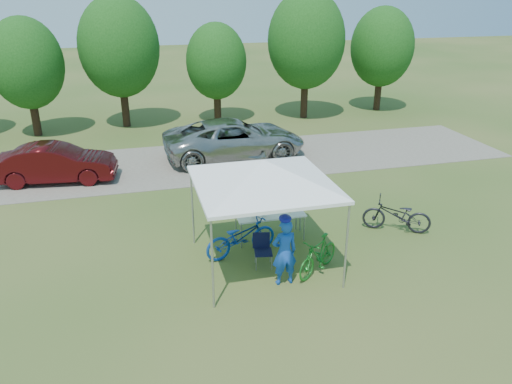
# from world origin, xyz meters

# --- Properties ---
(ground) EXTENTS (100.00, 100.00, 0.00)m
(ground) POSITION_xyz_m (0.00, 0.00, 0.00)
(ground) COLOR #2D5119
(ground) RESTS_ON ground
(gravel_strip) EXTENTS (24.00, 5.00, 0.02)m
(gravel_strip) POSITION_xyz_m (0.00, 8.00, 0.01)
(gravel_strip) COLOR gray
(gravel_strip) RESTS_ON ground
(canopy) EXTENTS (4.53, 4.53, 3.00)m
(canopy) POSITION_xyz_m (0.00, 0.00, 2.65)
(canopy) COLOR #A5A5AA
(canopy) RESTS_ON ground
(treeline) EXTENTS (24.89, 4.28, 6.30)m
(treeline) POSITION_xyz_m (-0.29, 14.05, 3.53)
(treeline) COLOR #382314
(treeline) RESTS_ON ground
(folding_table) EXTENTS (1.84, 0.77, 0.76)m
(folding_table) POSITION_xyz_m (0.53, 1.24, 0.71)
(folding_table) COLOR white
(folding_table) RESTS_ON ground
(folding_chair) EXTENTS (0.49, 0.51, 0.83)m
(folding_chair) POSITION_xyz_m (-0.02, -0.03, 0.49)
(folding_chair) COLOR black
(folding_chair) RESTS_ON ground
(cooler) EXTENTS (0.44, 0.30, 0.32)m
(cooler) POSITION_xyz_m (0.20, 1.24, 0.92)
(cooler) COLOR white
(cooler) RESTS_ON folding_table
(ice_cream_cup) EXTENTS (0.07, 0.07, 0.05)m
(ice_cream_cup) POSITION_xyz_m (1.06, 1.19, 0.79)
(ice_cream_cup) COLOR gold
(ice_cream_cup) RESTS_ON folding_table
(cyclist) EXTENTS (0.61, 0.42, 1.63)m
(cyclist) POSITION_xyz_m (0.24, -0.96, 0.81)
(cyclist) COLOR blue
(cyclist) RESTS_ON ground
(bike_blue) EXTENTS (2.05, 1.15, 1.02)m
(bike_blue) POSITION_xyz_m (-0.42, 0.59, 0.51)
(bike_blue) COLOR #1340AA
(bike_blue) RESTS_ON ground
(bike_green) EXTENTS (1.52, 1.28, 0.94)m
(bike_green) POSITION_xyz_m (1.17, -0.72, 0.47)
(bike_green) COLOR #197321
(bike_green) RESTS_ON ground
(bike_dark) EXTENTS (1.94, 1.48, 0.98)m
(bike_dark) POSITION_xyz_m (4.08, 0.78, 0.49)
(bike_dark) COLOR black
(bike_dark) RESTS_ON ground
(minivan) EXTENTS (5.70, 2.88, 1.54)m
(minivan) POSITION_xyz_m (1.09, 8.19, 0.79)
(minivan) COLOR #A2A39E
(minivan) RESTS_ON gravel_strip
(sedan) EXTENTS (4.16, 1.85, 1.33)m
(sedan) POSITION_xyz_m (-5.49, 7.22, 0.68)
(sedan) COLOR #430B0D
(sedan) RESTS_ON gravel_strip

